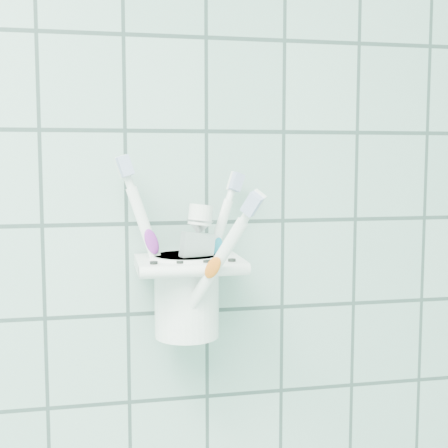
% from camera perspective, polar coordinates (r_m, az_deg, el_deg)
% --- Properties ---
extents(holder_bracket, '(0.12, 0.10, 0.04)m').
position_cam_1_polar(holder_bracket, '(0.71, -3.23, -3.78)').
color(holder_bracket, white).
rests_on(holder_bracket, wall_back).
extents(cup, '(0.08, 0.08, 0.09)m').
position_cam_1_polar(cup, '(0.72, -3.43, -6.24)').
color(cup, white).
rests_on(cup, holder_bracket).
extents(toothbrush_pink, '(0.07, 0.03, 0.21)m').
position_cam_1_polar(toothbrush_pink, '(0.70, -4.05, -1.35)').
color(toothbrush_pink, white).
rests_on(toothbrush_pink, cup).
extents(toothbrush_blue, '(0.07, 0.04, 0.19)m').
position_cam_1_polar(toothbrush_blue, '(0.70, -3.20, -2.10)').
color(toothbrush_blue, white).
rests_on(toothbrush_blue, cup).
extents(toothbrush_orange, '(0.08, 0.10, 0.19)m').
position_cam_1_polar(toothbrush_orange, '(0.69, -4.58, -1.71)').
color(toothbrush_orange, white).
rests_on(toothbrush_orange, cup).
extents(toothpaste_tube, '(0.05, 0.04, 0.15)m').
position_cam_1_polar(toothpaste_tube, '(0.69, -3.30, -3.24)').
color(toothpaste_tube, silver).
rests_on(toothpaste_tube, cup).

